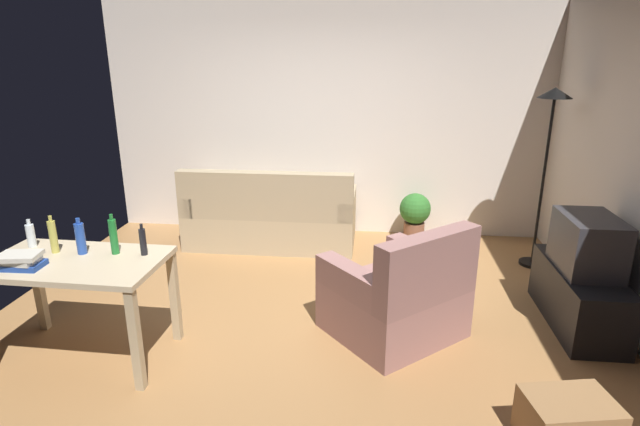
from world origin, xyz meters
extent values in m
cube|color=#9E7042|center=(0.00, 0.00, -0.01)|extent=(5.20, 4.40, 0.02)
cube|color=silver|center=(0.00, 2.20, 1.35)|extent=(5.20, 0.10, 2.70)
cube|color=tan|center=(-0.58, 1.65, 0.20)|extent=(1.90, 0.84, 0.40)
cube|color=tan|center=(-0.58, 1.31, 0.66)|extent=(1.90, 0.16, 0.52)
cube|color=tan|center=(0.29, 1.65, 0.51)|extent=(0.16, 0.84, 0.22)
cube|color=tan|center=(-1.45, 1.65, 0.51)|extent=(0.16, 0.84, 0.22)
cube|color=black|center=(2.25, 0.10, 0.24)|extent=(0.44, 1.10, 0.48)
cube|color=#2D2D33|center=(2.25, 0.10, 0.70)|extent=(0.40, 0.60, 0.44)
cube|color=black|center=(2.46, 0.10, 0.70)|extent=(0.01, 0.52, 0.36)
cylinder|color=black|center=(2.25, 1.31, 0.01)|extent=(0.26, 0.26, 0.03)
cylinder|color=black|center=(2.25, 1.31, 0.87)|extent=(0.03, 0.03, 1.68)
cone|color=black|center=(2.25, 1.31, 1.76)|extent=(0.32, 0.32, 0.10)
cube|color=#C6B28E|center=(-1.47, -0.77, 0.74)|extent=(1.22, 0.73, 0.04)
cube|color=tan|center=(-0.92, -1.09, 0.36)|extent=(0.06, 0.06, 0.72)
cube|color=tan|center=(-2.03, -0.44, 0.36)|extent=(0.06, 0.06, 0.72)
cube|color=tan|center=(-0.91, -0.47, 0.36)|extent=(0.06, 0.06, 0.72)
cylinder|color=brown|center=(1.06, 1.90, 0.11)|extent=(0.24, 0.24, 0.22)
sphere|color=#2D6B28|center=(1.06, 1.90, 0.39)|extent=(0.36, 0.36, 0.36)
cube|color=#996B66|center=(0.75, -0.18, 0.20)|extent=(1.23, 1.22, 0.40)
cube|color=#8C625D|center=(0.97, -0.44, 0.66)|extent=(0.78, 0.71, 0.52)
cube|color=#926661|center=(1.03, 0.06, 0.51)|extent=(0.67, 0.74, 0.22)
cube|color=#926661|center=(0.47, -0.42, 0.51)|extent=(0.67, 0.74, 0.22)
cube|color=olive|center=(1.69, -1.31, 0.15)|extent=(0.54, 0.43, 0.30)
cylinder|color=silver|center=(-1.92, -0.56, 0.84)|extent=(0.06, 0.06, 0.17)
cylinder|color=silver|center=(-1.92, -0.56, 0.95)|extent=(0.03, 0.03, 0.04)
cylinder|color=#BCB24C|center=(-1.68, -0.65, 0.88)|extent=(0.05, 0.05, 0.23)
cylinder|color=#BCB24C|center=(-1.68, -0.65, 1.01)|extent=(0.02, 0.02, 0.04)
cylinder|color=#2347A3|center=(-1.48, -0.65, 0.87)|extent=(0.07, 0.07, 0.22)
cylinder|color=#2347A3|center=(-1.48, -0.65, 1.00)|extent=(0.03, 0.03, 0.04)
cylinder|color=#1E722D|center=(-1.24, -0.63, 0.89)|extent=(0.05, 0.05, 0.25)
cylinder|color=#1E722D|center=(-1.24, -0.63, 1.03)|extent=(0.02, 0.02, 0.04)
cylinder|color=black|center=(-1.03, -0.63, 0.86)|extent=(0.05, 0.05, 0.19)
cylinder|color=black|center=(-1.03, -0.63, 0.97)|extent=(0.02, 0.02, 0.04)
cube|color=navy|center=(-1.72, -0.93, 0.78)|extent=(0.25, 0.18, 0.04)
cube|color=beige|center=(-1.74, -0.93, 0.82)|extent=(0.22, 0.17, 0.04)
cube|color=beige|center=(-1.73, -0.94, 0.85)|extent=(0.28, 0.22, 0.03)
camera|label=1|loc=(0.56, -3.78, 2.13)|focal=28.34mm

